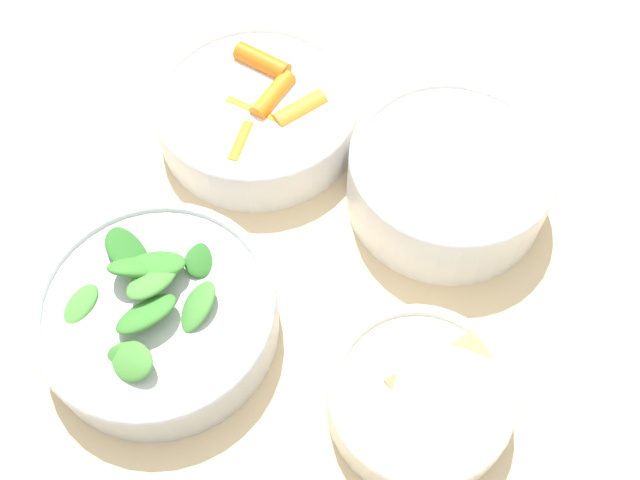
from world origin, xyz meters
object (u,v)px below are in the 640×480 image
Objects in this scene: bowl_carrots at (258,112)px; bowl_cookies at (419,397)px; bowl_beans_hotdog at (448,180)px; bowl_greens at (158,313)px.

bowl_carrots is 0.32m from bowl_cookies.
bowl_cookies is (0.14, -0.28, -0.00)m from bowl_carrots.
bowl_carrots is 1.07× the size of bowl_beans_hotdog.
bowl_beans_hotdog reaches higher than bowl_cookies.
bowl_greens reaches higher than bowl_cookies.
bowl_carrots is at bearing 72.11° from bowl_greens.
bowl_carrots is at bearing 116.80° from bowl_cookies.
bowl_greens is 0.22m from bowl_cookies.
bowl_carrots is at bearing 155.72° from bowl_beans_hotdog.
bowl_cookies is at bearing -17.42° from bowl_greens.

